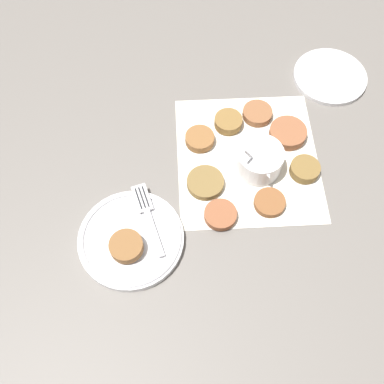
% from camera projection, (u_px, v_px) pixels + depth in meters
% --- Properties ---
extents(ground_plane, '(4.00, 4.00, 0.00)m').
position_uv_depth(ground_plane, '(241.00, 160.00, 0.94)').
color(ground_plane, '#605B56').
extents(napkin, '(0.37, 0.35, 0.00)m').
position_uv_depth(napkin, '(247.00, 156.00, 0.94)').
color(napkin, silver).
rests_on(napkin, ground_plane).
extents(sauce_bowl, '(0.10, 0.10, 0.10)m').
position_uv_depth(sauce_bowl, '(259.00, 161.00, 0.91)').
color(sauce_bowl, silver).
rests_on(sauce_bowl, napkin).
extents(fritter_0, '(0.06, 0.06, 0.02)m').
position_uv_depth(fritter_0, '(257.00, 113.00, 0.98)').
color(fritter_0, brown).
rests_on(fritter_0, napkin).
extents(fritter_1, '(0.06, 0.06, 0.02)m').
position_uv_depth(fritter_1, '(200.00, 139.00, 0.95)').
color(fritter_1, brown).
rests_on(fritter_1, napkin).
extents(fritter_2, '(0.06, 0.06, 0.01)m').
position_uv_depth(fritter_2, '(270.00, 202.00, 0.88)').
color(fritter_2, brown).
rests_on(fritter_2, napkin).
extents(fritter_3, '(0.06, 0.06, 0.02)m').
position_uv_depth(fritter_3, '(305.00, 169.00, 0.91)').
color(fritter_3, brown).
rests_on(fritter_3, napkin).
extents(fritter_4, '(0.07, 0.07, 0.01)m').
position_uv_depth(fritter_4, '(205.00, 183.00, 0.90)').
color(fritter_4, brown).
rests_on(fritter_4, napkin).
extents(fritter_5, '(0.06, 0.06, 0.02)m').
position_uv_depth(fritter_5, '(229.00, 122.00, 0.97)').
color(fritter_5, brown).
rests_on(fritter_5, napkin).
extents(fritter_6, '(0.08, 0.08, 0.02)m').
position_uv_depth(fritter_6, '(288.00, 133.00, 0.96)').
color(fritter_6, brown).
rests_on(fritter_6, napkin).
extents(fritter_7, '(0.06, 0.06, 0.01)m').
position_uv_depth(fritter_7, '(220.00, 215.00, 0.87)').
color(fritter_7, brown).
rests_on(fritter_7, napkin).
extents(serving_plate, '(0.20, 0.20, 0.02)m').
position_uv_depth(serving_plate, '(131.00, 239.00, 0.85)').
color(serving_plate, silver).
rests_on(serving_plate, ground_plane).
extents(fritter_on_plate, '(0.06, 0.06, 0.02)m').
position_uv_depth(fritter_on_plate, '(126.00, 246.00, 0.82)').
color(fritter_on_plate, brown).
rests_on(fritter_on_plate, serving_plate).
extents(fork, '(0.16, 0.03, 0.00)m').
position_uv_depth(fork, '(147.00, 212.00, 0.86)').
color(fork, silver).
rests_on(fork, serving_plate).
extents(extra_saucer, '(0.17, 0.17, 0.01)m').
position_uv_depth(extra_saucer, '(330.00, 77.00, 1.04)').
color(extra_saucer, silver).
rests_on(extra_saucer, ground_plane).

